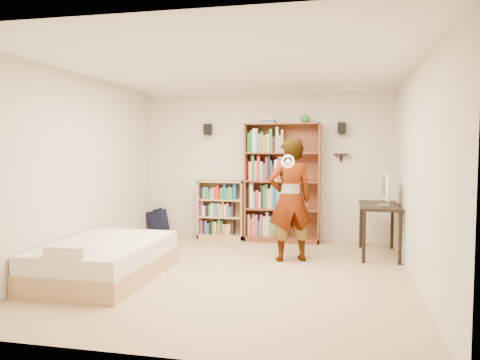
% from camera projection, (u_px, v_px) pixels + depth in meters
% --- Properties ---
extents(ground, '(4.50, 5.00, 0.01)m').
position_uv_depth(ground, '(234.00, 274.00, 6.15)').
color(ground, tan).
rests_on(ground, ground).
extents(room_shell, '(4.52, 5.02, 2.71)m').
position_uv_depth(room_shell, '(234.00, 140.00, 6.03)').
color(room_shell, beige).
rests_on(room_shell, ground).
extents(crown_molding, '(4.50, 5.00, 0.06)m').
position_uv_depth(crown_molding, '(234.00, 69.00, 5.97)').
color(crown_molding, white).
rests_on(crown_molding, room_shell).
extents(speaker_left, '(0.14, 0.12, 0.20)m').
position_uv_depth(speaker_left, '(208.00, 129.00, 8.57)').
color(speaker_left, black).
rests_on(speaker_left, room_shell).
extents(speaker_right, '(0.14, 0.12, 0.20)m').
position_uv_depth(speaker_right, '(342.00, 128.00, 8.07)').
color(speaker_right, black).
rests_on(speaker_right, room_shell).
extents(wall_shelf, '(0.25, 0.16, 0.02)m').
position_uv_depth(wall_shelf, '(341.00, 154.00, 8.11)').
color(wall_shelf, black).
rests_on(wall_shelf, room_shell).
extents(tall_bookshelf, '(1.32, 0.38, 2.09)m').
position_uv_depth(tall_bookshelf, '(282.00, 183.00, 8.26)').
color(tall_bookshelf, brown).
rests_on(tall_bookshelf, ground).
extents(low_bookshelf, '(0.85, 0.32, 1.06)m').
position_uv_depth(low_bookshelf, '(221.00, 210.00, 8.56)').
color(low_bookshelf, tan).
rests_on(low_bookshelf, ground).
extents(computer_desk, '(0.58, 1.17, 0.79)m').
position_uv_depth(computer_desk, '(379.00, 230.00, 7.21)').
color(computer_desk, black).
rests_on(computer_desk, ground).
extents(imac, '(0.15, 0.49, 0.48)m').
position_uv_depth(imac, '(384.00, 190.00, 7.03)').
color(imac, silver).
rests_on(imac, computer_desk).
extents(daybed, '(1.28, 1.97, 0.58)m').
position_uv_depth(daybed, '(105.00, 255.00, 5.98)').
color(daybed, white).
rests_on(daybed, ground).
extents(person, '(0.78, 0.65, 1.81)m').
position_uv_depth(person, '(290.00, 200.00, 6.84)').
color(person, black).
rests_on(person, ground).
extents(wii_wheel, '(0.19, 0.07, 0.19)m').
position_uv_depth(wii_wheel, '(288.00, 162.00, 6.48)').
color(wii_wheel, silver).
rests_on(wii_wheel, person).
extents(navy_bag, '(0.41, 0.31, 0.50)m').
position_uv_depth(navy_bag, '(158.00, 222.00, 8.83)').
color(navy_bag, black).
rests_on(navy_bag, ground).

